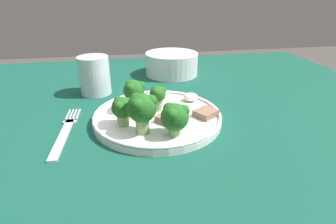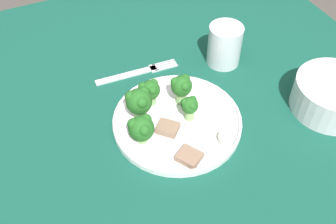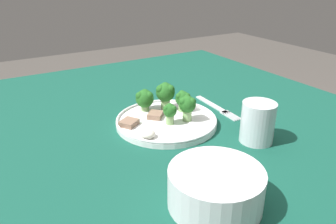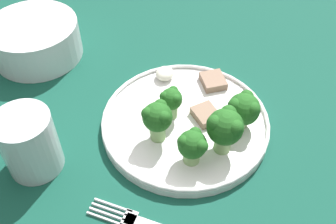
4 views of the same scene
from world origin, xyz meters
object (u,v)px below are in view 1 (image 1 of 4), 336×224
Objects in this scene: dinner_plate at (157,117)px; drinking_glass at (95,77)px; fork at (65,132)px; cream_bowl at (172,64)px.

drinking_glass is (-0.13, 0.17, 0.03)m from dinner_plate.
drinking_glass is (0.04, 0.19, 0.04)m from fork.
dinner_plate is 0.17m from fork.
cream_bowl is (0.25, 0.31, 0.03)m from fork.
dinner_plate is 2.71× the size of drinking_glass.
cream_bowl is at bearing 51.10° from fork.
drinking_glass reaches higher than fork.
fork is 2.09× the size of drinking_glass.
dinner_plate is 0.31m from cream_bowl.
drinking_glass is at bearing 77.69° from fork.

